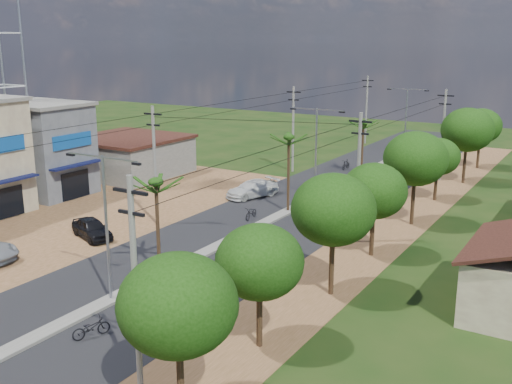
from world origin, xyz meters
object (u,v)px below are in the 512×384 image
(car_white_far, at_px, (252,189))
(moto_rider_east, at_px, (91,328))
(car_silver_mid, at_px, (255,254))
(car_parked_dark, at_px, (92,229))

(car_white_far, xyz_separation_m, moto_rider_east, (7.12, -26.02, -0.25))
(car_silver_mid, bearing_deg, car_white_far, -65.10)
(car_white_far, bearing_deg, moto_rider_east, -54.60)
(car_silver_mid, distance_m, car_white_far, 16.61)
(car_white_far, relative_size, car_parked_dark, 1.22)
(car_parked_dark, distance_m, moto_rider_east, 15.05)
(car_white_far, bearing_deg, car_parked_dark, -83.27)
(car_silver_mid, xyz_separation_m, car_white_far, (-8.84, 14.06, -0.00))
(car_white_far, distance_m, car_parked_dark, 16.00)
(car_silver_mid, height_order, car_parked_dark, car_silver_mid)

